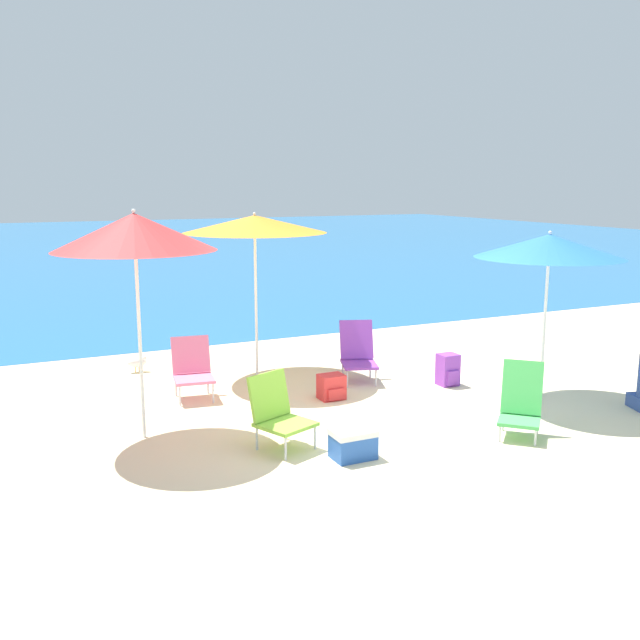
{
  "coord_description": "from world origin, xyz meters",
  "views": [
    {
      "loc": [
        -3.61,
        -6.21,
        2.61
      ],
      "look_at": [
        -0.04,
        1.31,
        1.0
      ],
      "focal_mm": 40.0,
      "sensor_mm": 36.0,
      "label": 1
    }
  ],
  "objects_px": {
    "beach_chair_pink": "(192,368)",
    "cooler_box": "(353,444)",
    "beach_umbrella_orange": "(255,224)",
    "seagull": "(138,362)",
    "beach_umbrella_red": "(135,232)",
    "beach_chair_green": "(521,402)",
    "beach_umbrella_blue": "(549,246)",
    "beach_chair_lime": "(278,411)",
    "backpack_red": "(332,387)",
    "backpack_purple": "(448,370)",
    "beach_chair_purple": "(358,352)"
  },
  "relations": [
    {
      "from": "beach_chair_green",
      "to": "beach_umbrella_blue",
      "type": "bearing_deg",
      "value": 83.83
    },
    {
      "from": "beach_chair_pink",
      "to": "seagull",
      "type": "height_order",
      "value": "beach_chair_pink"
    },
    {
      "from": "beach_chair_green",
      "to": "beach_chair_lime",
      "type": "bearing_deg",
      "value": -152.46
    },
    {
      "from": "cooler_box",
      "to": "seagull",
      "type": "xyz_separation_m",
      "value": [
        -1.23,
        4.1,
        -0.01
      ]
    },
    {
      "from": "beach_chair_lime",
      "to": "cooler_box",
      "type": "relative_size",
      "value": 1.79
    },
    {
      "from": "beach_umbrella_orange",
      "to": "cooler_box",
      "type": "height_order",
      "value": "beach_umbrella_orange"
    },
    {
      "from": "backpack_red",
      "to": "cooler_box",
      "type": "distance_m",
      "value": 1.92
    },
    {
      "from": "cooler_box",
      "to": "beach_chair_purple",
      "type": "bearing_deg",
      "value": 60.73
    },
    {
      "from": "beach_umbrella_orange",
      "to": "cooler_box",
      "type": "distance_m",
      "value": 3.78
    },
    {
      "from": "beach_chair_green",
      "to": "backpack_red",
      "type": "distance_m",
      "value": 2.33
    },
    {
      "from": "beach_umbrella_red",
      "to": "beach_umbrella_blue",
      "type": "bearing_deg",
      "value": -9.06
    },
    {
      "from": "backpack_red",
      "to": "beach_chair_pink",
      "type": "bearing_deg",
      "value": 151.71
    },
    {
      "from": "cooler_box",
      "to": "beach_umbrella_blue",
      "type": "bearing_deg",
      "value": 13.27
    },
    {
      "from": "beach_umbrella_orange",
      "to": "cooler_box",
      "type": "xyz_separation_m",
      "value": [
        -0.23,
        -3.24,
        -1.92
      ]
    },
    {
      "from": "beach_chair_lime",
      "to": "cooler_box",
      "type": "bearing_deg",
      "value": -69.77
    },
    {
      "from": "seagull",
      "to": "beach_chair_lime",
      "type": "bearing_deg",
      "value": -78.79
    },
    {
      "from": "beach_chair_green",
      "to": "beach_chair_pink",
      "type": "height_order",
      "value": "beach_chair_green"
    },
    {
      "from": "seagull",
      "to": "beach_chair_green",
      "type": "bearing_deg",
      "value": -53.73
    },
    {
      "from": "beach_umbrella_orange",
      "to": "seagull",
      "type": "distance_m",
      "value": 2.56
    },
    {
      "from": "backpack_red",
      "to": "seagull",
      "type": "height_order",
      "value": "backpack_red"
    },
    {
      "from": "beach_umbrella_blue",
      "to": "beach_chair_lime",
      "type": "distance_m",
      "value": 3.82
    },
    {
      "from": "backpack_purple",
      "to": "beach_chair_green",
      "type": "bearing_deg",
      "value": -102.33
    },
    {
      "from": "beach_umbrella_blue",
      "to": "beach_umbrella_red",
      "type": "relative_size",
      "value": 0.87
    },
    {
      "from": "beach_umbrella_blue",
      "to": "cooler_box",
      "type": "relative_size",
      "value": 4.96
    },
    {
      "from": "backpack_red",
      "to": "cooler_box",
      "type": "xyz_separation_m",
      "value": [
        -0.66,
        -1.8,
        -0.01
      ]
    },
    {
      "from": "beach_umbrella_blue",
      "to": "beach_umbrella_red",
      "type": "xyz_separation_m",
      "value": [
        -4.66,
        0.74,
        0.26
      ]
    },
    {
      "from": "beach_chair_lime",
      "to": "beach_chair_green",
      "type": "relative_size",
      "value": 0.96
    },
    {
      "from": "beach_umbrella_red",
      "to": "beach_chair_pink",
      "type": "xyz_separation_m",
      "value": [
        0.84,
        1.17,
        -1.75
      ]
    },
    {
      "from": "beach_chair_pink",
      "to": "cooler_box",
      "type": "xyz_separation_m",
      "value": [
        0.85,
        -2.61,
        -0.23
      ]
    },
    {
      "from": "beach_umbrella_orange",
      "to": "backpack_purple",
      "type": "relative_size",
      "value": 5.35
    },
    {
      "from": "beach_umbrella_blue",
      "to": "beach_chair_pink",
      "type": "bearing_deg",
      "value": 153.4
    },
    {
      "from": "beach_umbrella_orange",
      "to": "cooler_box",
      "type": "bearing_deg",
      "value": -94.01
    },
    {
      "from": "beach_umbrella_orange",
      "to": "beach_umbrella_red",
      "type": "relative_size",
      "value": 0.94
    },
    {
      "from": "backpack_red",
      "to": "seagull",
      "type": "xyz_separation_m",
      "value": [
        -1.89,
        2.3,
        -0.01
      ]
    },
    {
      "from": "beach_chair_lime",
      "to": "backpack_purple",
      "type": "relative_size",
      "value": 1.78
    },
    {
      "from": "beach_chair_green",
      "to": "backpack_red",
      "type": "relative_size",
      "value": 2.51
    },
    {
      "from": "beach_umbrella_red",
      "to": "beach_chair_pink",
      "type": "bearing_deg",
      "value": 54.12
    },
    {
      "from": "backpack_red",
      "to": "beach_umbrella_orange",
      "type": "bearing_deg",
      "value": 106.71
    },
    {
      "from": "beach_chair_pink",
      "to": "beach_umbrella_orange",
      "type": "bearing_deg",
      "value": 38.38
    },
    {
      "from": "beach_chair_green",
      "to": "beach_chair_pink",
      "type": "relative_size",
      "value": 1.04
    },
    {
      "from": "beach_chair_green",
      "to": "beach_umbrella_orange",
      "type": "bearing_deg",
      "value": 160.94
    },
    {
      "from": "beach_umbrella_blue",
      "to": "backpack_purple",
      "type": "distance_m",
      "value": 2.05
    },
    {
      "from": "beach_chair_lime",
      "to": "seagull",
      "type": "relative_size",
      "value": 2.75
    },
    {
      "from": "beach_chair_pink",
      "to": "seagull",
      "type": "xyz_separation_m",
      "value": [
        -0.38,
        1.48,
        -0.23
      ]
    },
    {
      "from": "beach_chair_lime",
      "to": "cooler_box",
      "type": "height_order",
      "value": "beach_chair_lime"
    },
    {
      "from": "beach_chair_purple",
      "to": "seagull",
      "type": "distance_m",
      "value": 3.09
    },
    {
      "from": "beach_umbrella_blue",
      "to": "seagull",
      "type": "bearing_deg",
      "value": 141.06
    },
    {
      "from": "beach_chair_purple",
      "to": "backpack_purple",
      "type": "distance_m",
      "value": 1.21
    },
    {
      "from": "seagull",
      "to": "backpack_purple",
      "type": "bearing_deg",
      "value": -34.21
    },
    {
      "from": "beach_chair_lime",
      "to": "beach_umbrella_blue",
      "type": "bearing_deg",
      "value": -20.24
    }
  ]
}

